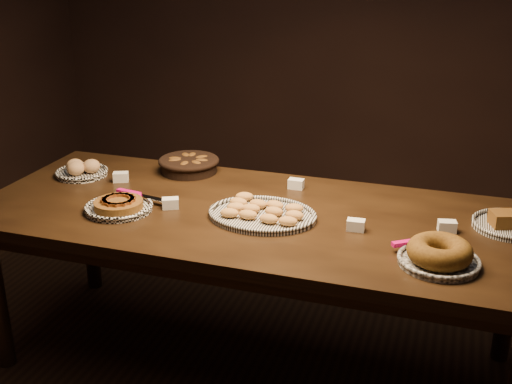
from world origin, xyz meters
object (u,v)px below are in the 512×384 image
(bundt_cake_plate, at_px, (439,254))
(buffet_table, at_px, (255,228))
(madeleine_platter, at_px, (262,213))
(apple_tart_plate, at_px, (119,206))

(bundt_cake_plate, bearing_deg, buffet_table, 179.06)
(madeleine_platter, xyz_separation_m, bundt_cake_plate, (0.72, -0.20, 0.02))
(buffet_table, distance_m, bundt_cake_plate, 0.81)
(madeleine_platter, distance_m, bundt_cake_plate, 0.75)
(apple_tart_plate, height_order, bundt_cake_plate, bundt_cake_plate)
(madeleine_platter, bearing_deg, buffet_table, 143.87)
(buffet_table, relative_size, apple_tart_plate, 7.39)
(madeleine_platter, relative_size, bundt_cake_plate, 1.26)
(buffet_table, height_order, madeleine_platter, madeleine_platter)
(buffet_table, bearing_deg, bundt_cake_plate, -17.90)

